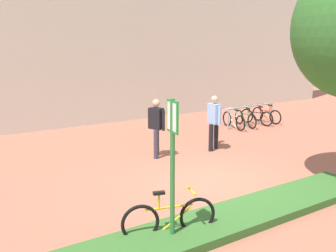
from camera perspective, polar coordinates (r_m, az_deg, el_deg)
The scene contains 9 objects.
ground_plane at distance 9.15m, azimuth 7.15°, elevation -8.43°, with size 60.00×60.00×0.00m, color #9E5B47.
building_facade at distance 15.94m, azimuth -12.59°, elevation 18.51°, with size 28.00×1.20×10.00m, color beige.
planter_strip at distance 7.24m, azimuth 10.44°, elevation -13.71°, with size 7.00×1.10×0.16m, color #336028.
parking_sign_post at distance 5.87m, azimuth 0.70°, elevation -3.94°, with size 0.08×0.36×2.44m.
bike_at_sign at distance 6.49m, azimuth 0.24°, elevation -14.07°, with size 1.63×0.57×0.86m.
bike_rack_cluster at distance 15.46m, azimuth 12.69°, elevation 1.36°, with size 2.66×1.65×0.83m.
bollard_steel at distance 12.37m, azimuth 7.48°, elevation -0.70°, with size 0.16×0.16×0.90m, color #ADADB2.
person_suited_dark at distance 10.70m, azimuth -1.82°, elevation 0.25°, with size 0.37×0.57×1.72m.
person_casual_tan at distance 11.54m, azimuth 7.14°, elevation 1.06°, with size 0.49×0.61×1.72m.
Camera 1 is at (-5.47, -6.57, 3.25)m, focal length 39.37 mm.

